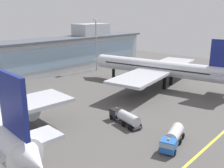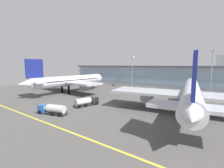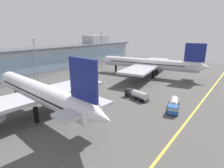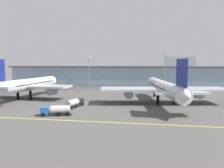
% 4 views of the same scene
% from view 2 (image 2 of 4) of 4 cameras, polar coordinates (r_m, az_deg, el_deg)
% --- Properties ---
extents(ground_plane, '(180.00, 180.00, 0.00)m').
position_cam_2_polar(ground_plane, '(56.52, -2.24, -7.80)').
color(ground_plane, '#514F4C').
extents(taxiway_centreline_stripe, '(144.00, 0.50, 0.01)m').
position_cam_2_polar(taxiway_centreline_stripe, '(42.33, -21.55, -13.44)').
color(taxiway_centreline_stripe, yellow).
rests_on(taxiway_centreline_stripe, ground).
extents(terminal_building, '(128.16, 14.00, 19.03)m').
position_cam_2_polar(terminal_building, '(99.50, 17.02, 2.64)').
color(terminal_building, '#ADB2B7').
rests_on(terminal_building, ground).
extents(airliner_near_left, '(37.69, 49.24, 16.78)m').
position_cam_2_polar(airliner_near_left, '(83.87, -15.02, 1.08)').
color(airliner_near_left, black).
rests_on(airliner_near_left, ground).
extents(airliner_near_right, '(48.96, 54.90, 16.60)m').
position_cam_2_polar(airliner_near_right, '(51.43, 26.83, -3.15)').
color(airliner_near_right, black).
rests_on(airliner_near_right, ground).
extents(fuel_tanker_truck, '(9.36, 5.01, 2.90)m').
position_cam_2_polar(fuel_tanker_truck, '(50.06, -21.05, -8.44)').
color(fuel_tanker_truck, black).
rests_on(fuel_tanker_truck, ground).
extents(baggage_tug_near, '(4.67, 9.36, 2.90)m').
position_cam_2_polar(baggage_tug_near, '(56.74, -9.01, -6.25)').
color(baggage_tug_near, black).
rests_on(baggage_tug_near, ground).
extents(apron_light_mast_west, '(1.80, 1.80, 19.26)m').
position_cam_2_polar(apron_light_mast_west, '(97.20, 7.31, 6.11)').
color(apron_light_mast_west, gray).
rests_on(apron_light_mast_west, ground).
extents(apron_light_mast_centre, '(1.80, 1.80, 21.61)m').
position_cam_2_polar(apron_light_mast_centre, '(83.24, 32.52, 5.85)').
color(apron_light_mast_centre, gray).
rests_on(apron_light_mast_centre, ground).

